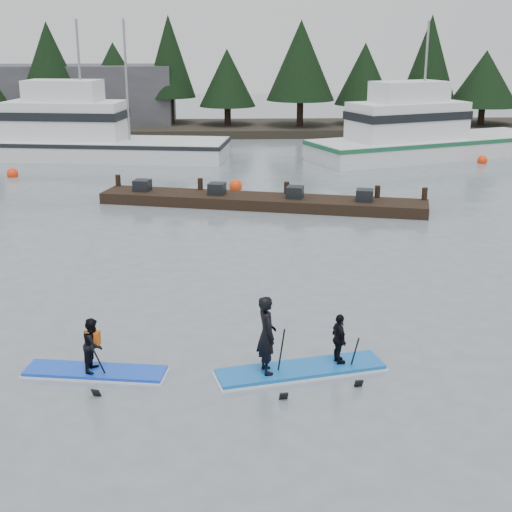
{
  "coord_description": "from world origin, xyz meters",
  "views": [
    {
      "loc": [
        -0.83,
        -13.75,
        7.25
      ],
      "look_at": [
        0.0,
        6.0,
        1.1
      ],
      "focal_mm": 50.0,
      "sensor_mm": 36.0,
      "label": 1
    }
  ],
  "objects_px": {
    "fishing_boat_large": "(90,147)",
    "fishing_boat_medium": "(425,147)",
    "floating_dock": "(261,202)",
    "paddleboard_solo": "(94,356)",
    "paddleboard_duo": "(295,349)"
  },
  "relations": [
    {
      "from": "fishing_boat_medium",
      "to": "paddleboard_solo",
      "type": "relative_size",
      "value": 4.96
    },
    {
      "from": "fishing_boat_large",
      "to": "paddleboard_solo",
      "type": "relative_size",
      "value": 5.03
    },
    {
      "from": "floating_dock",
      "to": "fishing_boat_large",
      "type": "bearing_deg",
      "value": 140.76
    },
    {
      "from": "fishing_boat_medium",
      "to": "paddleboard_duo",
      "type": "bearing_deg",
      "value": -131.59
    },
    {
      "from": "fishing_boat_medium",
      "to": "floating_dock",
      "type": "bearing_deg",
      "value": -151.09
    },
    {
      "from": "fishing_boat_large",
      "to": "paddleboard_solo",
      "type": "height_order",
      "value": "fishing_boat_large"
    },
    {
      "from": "paddleboard_solo",
      "to": "fishing_boat_medium",
      "type": "bearing_deg",
      "value": 70.94
    },
    {
      "from": "fishing_boat_large",
      "to": "paddleboard_duo",
      "type": "bearing_deg",
      "value": -63.15
    },
    {
      "from": "fishing_boat_large",
      "to": "floating_dock",
      "type": "relative_size",
      "value": 1.13
    },
    {
      "from": "fishing_boat_medium",
      "to": "paddleboard_duo",
      "type": "relative_size",
      "value": 4.1
    },
    {
      "from": "floating_dock",
      "to": "paddleboard_solo",
      "type": "relative_size",
      "value": 4.47
    },
    {
      "from": "floating_dock",
      "to": "paddleboard_duo",
      "type": "bearing_deg",
      "value": -75.7
    },
    {
      "from": "floating_dock",
      "to": "paddleboard_duo",
      "type": "relative_size",
      "value": 3.7
    },
    {
      "from": "paddleboard_solo",
      "to": "paddleboard_duo",
      "type": "bearing_deg",
      "value": 6.75
    },
    {
      "from": "fishing_boat_large",
      "to": "fishing_boat_medium",
      "type": "relative_size",
      "value": 1.01
    }
  ]
}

